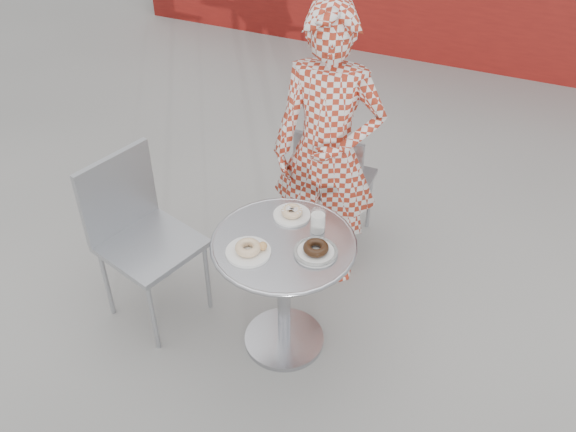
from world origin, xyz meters
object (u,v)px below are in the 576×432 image
at_px(seated_person, 327,153).
at_px(chair_far, 335,205).
at_px(plate_near, 249,250).
at_px(chair_left, 154,271).
at_px(plate_far, 292,213).
at_px(bistro_table, 284,269).
at_px(plate_checker, 316,250).
at_px(milk_cup, 318,222).

bearing_deg(seated_person, chair_far, 89.63).
bearing_deg(seated_person, plate_near, -103.91).
distance_m(chair_left, plate_near, 0.74).
bearing_deg(plate_far, chair_far, 90.64).
bearing_deg(chair_far, seated_person, 95.47).
bearing_deg(bistro_table, plate_far, 101.39).
relative_size(plate_near, plate_checker, 1.02).
bearing_deg(plate_far, chair_left, -160.43).
bearing_deg(plate_near, chair_far, 86.18).
relative_size(chair_far, chair_left, 0.90).
height_order(bistro_table, plate_checker, plate_checker).
xyz_separation_m(seated_person, plate_near, (-0.10, -0.75, -0.09)).
relative_size(chair_left, seated_person, 0.58).
bearing_deg(seated_person, milk_cup, -81.39).
height_order(chair_left, milk_cup, chair_left).
xyz_separation_m(plate_far, milk_cup, (0.15, -0.05, 0.04)).
distance_m(plate_far, plate_near, 0.33).
height_order(chair_left, seated_person, seated_person).
height_order(bistro_table, plate_near, plate_near).
height_order(seated_person, plate_near, seated_person).
relative_size(plate_near, milk_cup, 1.78).
relative_size(plate_checker, milk_cup, 1.75).
distance_m(bistro_table, plate_near, 0.25).
bearing_deg(chair_left, plate_checker, -70.12).
bearing_deg(plate_far, plate_checker, -45.49).
distance_m(chair_far, plate_near, 1.11).
bearing_deg(plate_checker, chair_far, 103.05).
relative_size(chair_left, plate_far, 5.13).
relative_size(bistro_table, milk_cup, 6.00).
distance_m(bistro_table, chair_left, 0.76).
bearing_deg(plate_near, seated_person, 82.66).
bearing_deg(plate_near, plate_far, 76.71).
height_order(plate_near, milk_cup, milk_cup).
bearing_deg(chair_left, seated_person, -28.95).
height_order(seated_person, milk_cup, seated_person).
bearing_deg(chair_far, plate_far, 89.90).
distance_m(seated_person, milk_cup, 0.50).
height_order(chair_left, plate_near, chair_left).
height_order(chair_left, plate_checker, chair_left).
xyz_separation_m(chair_far, plate_checker, (0.21, -0.90, 0.45)).
height_order(seated_person, plate_checker, seated_person).
xyz_separation_m(plate_near, milk_cup, (0.23, 0.26, 0.03)).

